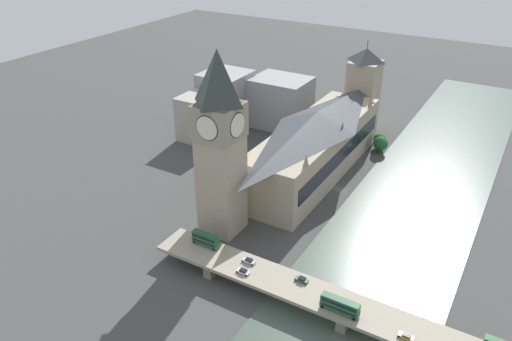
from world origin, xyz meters
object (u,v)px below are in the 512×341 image
object	(u,v)px
car_southbound_lead	(249,261)
car_northbound_mid	(302,280)
double_decker_bus_rear	(206,239)
car_southbound_tail	(406,336)
victoria_tower	(363,90)
car_northbound_lead	(243,271)
double_decker_bus_mid	(340,305)
parliament_hall	(316,143)
clock_tower	(220,141)
road_bridge	(348,309)

from	to	relation	value
car_southbound_lead	car_northbound_mid	bearing A→B (deg)	-178.42
double_decker_bus_rear	car_southbound_tail	size ratio (longest dim) A/B	2.34
victoria_tower	car_northbound_lead	bearing A→B (deg)	95.23
victoria_tower	double_decker_bus_mid	distance (m)	149.14
parliament_hall	double_decker_bus_mid	bearing A→B (deg)	118.89
clock_tower	car_southbound_lead	distance (m)	42.28
road_bridge	car_northbound_lead	world-z (taller)	car_northbound_lead
car_northbound_lead	car_southbound_lead	world-z (taller)	car_southbound_lead
car_northbound_mid	car_southbound_lead	xyz separation A→B (m)	(18.88, 0.52, 0.00)
double_decker_bus_rear	car_northbound_mid	world-z (taller)	double_decker_bus_rear
car_southbound_lead	car_southbound_tail	world-z (taller)	car_southbound_lead
victoria_tower	parliament_hall	bearing A→B (deg)	90.05
victoria_tower	car_northbound_lead	distance (m)	142.44
car_northbound_lead	car_northbound_mid	world-z (taller)	car_northbound_mid
car_northbound_lead	car_northbound_mid	xyz separation A→B (m)	(-17.72, -5.93, 0.04)
parliament_hall	victoria_tower	bearing A→B (deg)	-89.95
road_bridge	car_southbound_tail	world-z (taller)	car_southbound_tail
car_southbound_tail	car_northbound_mid	bearing A→B (deg)	-10.39
clock_tower	car_southbound_tail	size ratio (longest dim) A/B	15.88
car_southbound_tail	double_decker_bus_mid	bearing A→B (deg)	-0.19
road_bridge	car_northbound_lead	distance (m)	34.46
double_decker_bus_mid	car_southbound_tail	size ratio (longest dim) A/B	2.67
double_decker_bus_mid	double_decker_bus_rear	world-z (taller)	double_decker_bus_rear
car_southbound_lead	double_decker_bus_mid	bearing A→B (deg)	170.46
car_southbound_lead	car_southbound_tail	xyz separation A→B (m)	(-53.20, 5.78, -0.05)
car_northbound_lead	victoria_tower	bearing A→B (deg)	-84.77
car_northbound_lead	car_southbound_tail	bearing A→B (deg)	179.59
victoria_tower	car_southbound_lead	xyz separation A→B (m)	(-11.76, 135.59, -15.56)
road_bridge	car_northbound_lead	xyz separation A→B (m)	(34.27, 3.07, 1.84)
double_decker_bus_mid	double_decker_bus_rear	bearing A→B (deg)	-6.91
victoria_tower	road_bridge	xyz separation A→B (m)	(-47.19, 137.92, -17.44)
parliament_hall	car_northbound_lead	xyz separation A→B (m)	(-12.86, 82.46, -8.41)
victoria_tower	car_southbound_lead	size ratio (longest dim) A/B	10.68
double_decker_bus_mid	car_northbound_lead	distance (m)	32.87
road_bridge	parliament_hall	bearing A→B (deg)	-59.30
parliament_hall	victoria_tower	xyz separation A→B (m)	(0.05, -58.53, 7.18)
parliament_hall	road_bridge	bearing A→B (deg)	120.70
victoria_tower	car_southbound_tail	size ratio (longest dim) A/B	11.18
clock_tower	victoria_tower	world-z (taller)	clock_tower
victoria_tower	car_southbound_tail	bearing A→B (deg)	114.68
parliament_hall	road_bridge	size ratio (longest dim) A/B	0.70
victoria_tower	double_decker_bus_rear	world-z (taller)	victoria_tower
road_bridge	double_decker_bus_mid	distance (m)	5.25
double_decker_bus_mid	double_decker_bus_rear	size ratio (longest dim) A/B	1.14
car_southbound_tail	clock_tower	bearing A→B (deg)	-18.08
road_bridge	car_northbound_mid	size ratio (longest dim) A/B	31.82
victoria_tower	car_southbound_lead	bearing A→B (deg)	94.96
victoria_tower	double_decker_bus_rear	bearing A→B (deg)	87.54
car_northbound_lead	car_southbound_tail	distance (m)	52.04
parliament_hall	car_southbound_tail	xyz separation A→B (m)	(-64.90, 82.83, -8.43)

